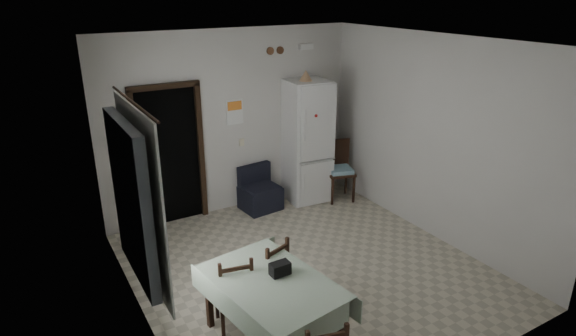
# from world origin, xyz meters

# --- Properties ---
(ground) EXTENTS (4.50, 4.50, 0.00)m
(ground) POSITION_xyz_m (0.00, 0.00, 0.00)
(ground) COLOR #B4AB93
(ground) RESTS_ON ground
(ceiling) EXTENTS (4.20, 4.50, 0.02)m
(ceiling) POSITION_xyz_m (0.00, 0.00, 2.90)
(ceiling) COLOR white
(ceiling) RESTS_ON ground
(wall_back) EXTENTS (4.20, 0.02, 2.90)m
(wall_back) POSITION_xyz_m (0.00, 2.25, 1.45)
(wall_back) COLOR silver
(wall_back) RESTS_ON ground
(wall_front) EXTENTS (4.20, 0.02, 2.90)m
(wall_front) POSITION_xyz_m (0.00, -2.25, 1.45)
(wall_front) COLOR silver
(wall_front) RESTS_ON ground
(wall_left) EXTENTS (0.02, 4.50, 2.90)m
(wall_left) POSITION_xyz_m (-2.10, 0.00, 1.45)
(wall_left) COLOR silver
(wall_left) RESTS_ON ground
(wall_right) EXTENTS (0.02, 4.50, 2.90)m
(wall_right) POSITION_xyz_m (2.10, 0.00, 1.45)
(wall_right) COLOR silver
(wall_right) RESTS_ON ground
(doorway) EXTENTS (1.06, 0.52, 2.22)m
(doorway) POSITION_xyz_m (-1.05, 2.45, 1.06)
(doorway) COLOR black
(doorway) RESTS_ON ground
(window_recess) EXTENTS (0.10, 1.20, 1.60)m
(window_recess) POSITION_xyz_m (-2.15, -0.20, 1.55)
(window_recess) COLOR silver
(window_recess) RESTS_ON ground
(curtain) EXTENTS (0.02, 1.45, 1.85)m
(curtain) POSITION_xyz_m (-2.04, -0.20, 1.55)
(curtain) COLOR white
(curtain) RESTS_ON ground
(curtain_rod) EXTENTS (0.02, 1.60, 0.02)m
(curtain_rod) POSITION_xyz_m (-2.03, -0.20, 2.50)
(curtain_rod) COLOR black
(curtain_rod) RESTS_ON ground
(calendar) EXTENTS (0.28, 0.02, 0.40)m
(calendar) POSITION_xyz_m (0.05, 2.24, 1.62)
(calendar) COLOR white
(calendar) RESTS_ON ground
(calendar_image) EXTENTS (0.24, 0.01, 0.14)m
(calendar_image) POSITION_xyz_m (0.05, 2.23, 1.72)
(calendar_image) COLOR orange
(calendar_image) RESTS_ON ground
(light_switch) EXTENTS (0.08, 0.02, 0.12)m
(light_switch) POSITION_xyz_m (0.15, 2.24, 1.10)
(light_switch) COLOR beige
(light_switch) RESTS_ON ground
(vent_left) EXTENTS (0.12, 0.03, 0.12)m
(vent_left) POSITION_xyz_m (0.70, 2.23, 2.52)
(vent_left) COLOR brown
(vent_left) RESTS_ON ground
(vent_right) EXTENTS (0.12, 0.03, 0.12)m
(vent_right) POSITION_xyz_m (0.88, 2.23, 2.52)
(vent_right) COLOR brown
(vent_right) RESTS_ON ground
(emergency_light) EXTENTS (0.25, 0.07, 0.09)m
(emergency_light) POSITION_xyz_m (1.35, 2.21, 2.55)
(emergency_light) COLOR white
(emergency_light) RESTS_ON ground
(fridge) EXTENTS (0.73, 0.73, 2.06)m
(fridge) POSITION_xyz_m (1.20, 1.93, 1.03)
(fridge) COLOR silver
(fridge) RESTS_ON ground
(tan_cone) EXTENTS (0.23, 0.23, 0.17)m
(tan_cone) POSITION_xyz_m (1.14, 1.87, 2.15)
(tan_cone) COLOR tan
(tan_cone) RESTS_ON fridge
(navy_seat) EXTENTS (0.65, 0.63, 0.72)m
(navy_seat) POSITION_xyz_m (0.31, 1.93, 0.36)
(navy_seat) COLOR black
(navy_seat) RESTS_ON ground
(corner_chair) EXTENTS (0.55, 0.55, 1.03)m
(corner_chair) POSITION_xyz_m (1.67, 1.58, 0.51)
(corner_chair) COLOR black
(corner_chair) RESTS_ON ground
(dining_table) EXTENTS (1.14, 1.56, 0.75)m
(dining_table) POSITION_xyz_m (-1.07, -0.98, 0.37)
(dining_table) COLOR #A5BBA0
(dining_table) RESTS_ON ground
(black_bag) EXTENTS (0.20, 0.12, 0.13)m
(black_bag) POSITION_xyz_m (-0.94, -0.93, 0.81)
(black_bag) COLOR black
(black_bag) RESTS_ON dining_table
(dining_chair_far_left) EXTENTS (0.45, 0.45, 0.89)m
(dining_chair_far_left) POSITION_xyz_m (-1.28, -0.52, 0.44)
(dining_chair_far_left) COLOR black
(dining_chair_far_left) RESTS_ON ground
(dining_chair_far_right) EXTENTS (0.47, 0.47, 0.87)m
(dining_chair_far_right) POSITION_xyz_m (-0.80, -0.40, 0.43)
(dining_chair_far_right) COLOR black
(dining_chair_far_right) RESTS_ON ground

